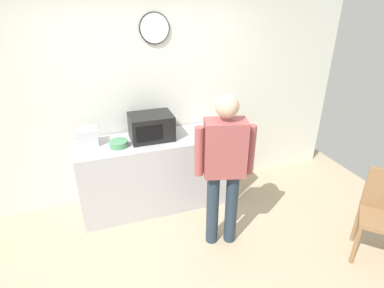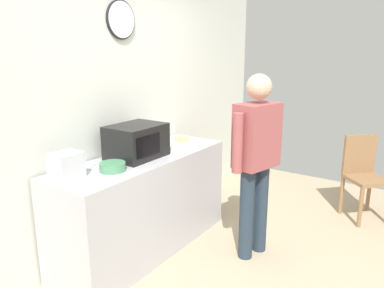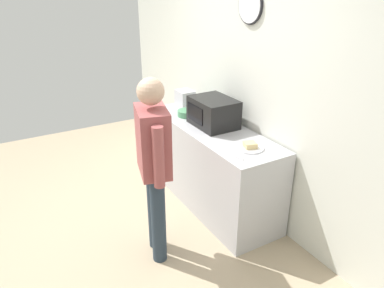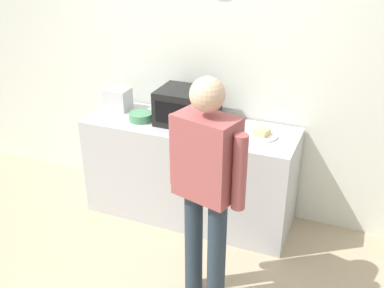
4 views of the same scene
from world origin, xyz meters
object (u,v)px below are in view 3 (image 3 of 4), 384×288
object	(u,v)px
toaster	(185,98)
person_standing	(154,159)
microwave	(213,112)
spoon_utensil	(201,112)
sandwich_plate	(250,147)
salad_bowl	(187,113)
fork_utensil	(236,157)

from	to	relation	value
toaster	person_standing	distance (m)	1.59
microwave	spoon_utensil	size ratio (longest dim) A/B	2.94
sandwich_plate	person_standing	bearing A→B (deg)	-98.77
microwave	salad_bowl	world-z (taller)	microwave
fork_utensil	microwave	bearing A→B (deg)	162.25
sandwich_plate	person_standing	distance (m)	0.92
person_standing	fork_utensil	bearing A→B (deg)	72.60
spoon_utensil	salad_bowl	bearing A→B (deg)	-80.95
spoon_utensil	person_standing	xyz separation A→B (m)	(0.96, -1.05, 0.06)
sandwich_plate	person_standing	xyz separation A→B (m)	(-0.14, -0.91, 0.04)
toaster	fork_utensil	distance (m)	1.50
fork_utensil	spoon_utensil	world-z (taller)	same
sandwich_plate	salad_bowl	distance (m)	1.07
toaster	spoon_utensil	size ratio (longest dim) A/B	1.29
toaster	fork_utensil	xyz separation A→B (m)	(1.47, -0.29, -0.10)
toaster	spoon_utensil	xyz separation A→B (m)	(0.29, 0.06, -0.10)
sandwich_plate	person_standing	world-z (taller)	person_standing
microwave	fork_utensil	bearing A→B (deg)	-17.75
salad_bowl	fork_utensil	size ratio (longest dim) A/B	1.24
sandwich_plate	person_standing	size ratio (longest dim) A/B	0.15
fork_utensil	person_standing	size ratio (longest dim) A/B	0.10
microwave	sandwich_plate	distance (m)	0.68
microwave	toaster	size ratio (longest dim) A/B	2.27
salad_bowl	spoon_utensil	xyz separation A→B (m)	(-0.03, 0.22, -0.03)
sandwich_plate	salad_bowl	bearing A→B (deg)	-175.88
microwave	sandwich_plate	bearing A→B (deg)	-2.04
person_standing	salad_bowl	bearing A→B (deg)	138.11
sandwich_plate	fork_utensil	distance (m)	0.23
salad_bowl	toaster	distance (m)	0.36
spoon_utensil	person_standing	size ratio (longest dim) A/B	0.10
fork_utensil	sandwich_plate	bearing A→B (deg)	109.89
salad_bowl	spoon_utensil	size ratio (longest dim) A/B	1.24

